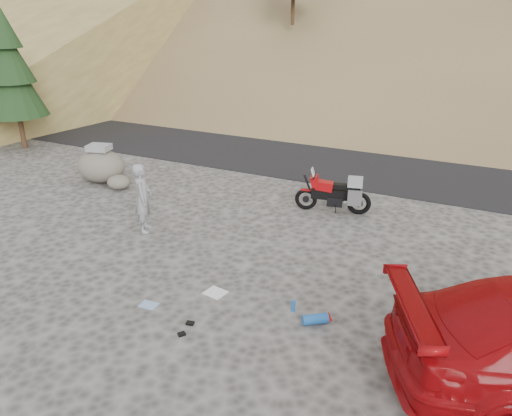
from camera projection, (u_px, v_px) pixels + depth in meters
The scene contains 14 objects.
ground at pixel (211, 258), 10.83m from camera, with size 140.00×140.00×0.00m, color #3D3B38.
road at pixel (338, 154), 18.29m from camera, with size 120.00×7.00×0.05m, color black.
conifer_verge at pixel (11, 70), 17.96m from camera, with size 2.20×2.20×5.04m.
motorcycle at pixel (336, 194), 13.02m from camera, with size 1.97×0.85×1.19m.
man at pixel (146, 230), 12.15m from camera, with size 0.62×0.40×1.69m, color gray.
boulder at pixel (101, 165), 15.30m from camera, with size 1.56×1.35×1.16m.
small_rock at pixel (119, 182), 14.78m from camera, with size 0.70×0.64×0.42m.
gear_white_cloth at pixel (215, 293), 9.53m from camera, with size 0.39×0.34×0.01m, color white.
gear_blue_mat at pixel (315, 319), 8.59m from camera, with size 0.18×0.18×0.45m, color #1C58AA.
gear_bottle at pixel (293, 306), 8.93m from camera, with size 0.08×0.08×0.21m, color #1C58AA.
gear_funnel at pixel (329, 316), 8.69m from camera, with size 0.13×0.13×0.16m, color red.
gear_glove_a at pixel (190, 323), 8.59m from camera, with size 0.14×0.10×0.04m, color black.
gear_glove_b at pixel (182, 334), 8.31m from camera, with size 0.12×0.09×0.04m, color black.
gear_blue_cloth at pixel (149, 305), 9.14m from camera, with size 0.33×0.24×0.01m, color #84A3CC.
Camera 1 is at (5.12, -8.17, 5.14)m, focal length 35.00 mm.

